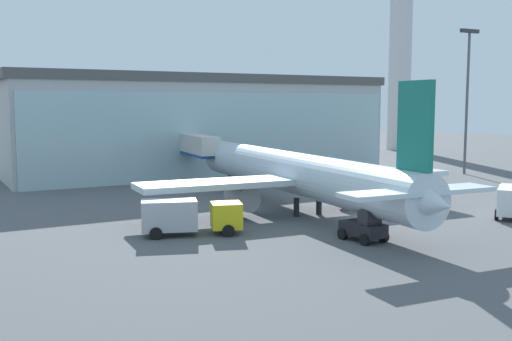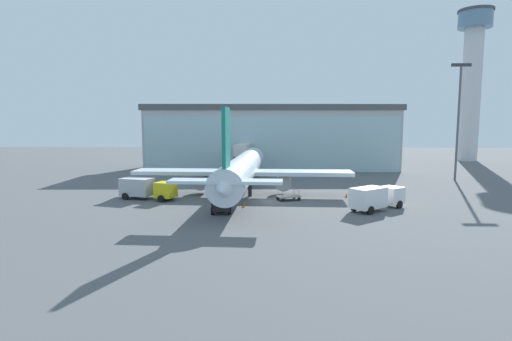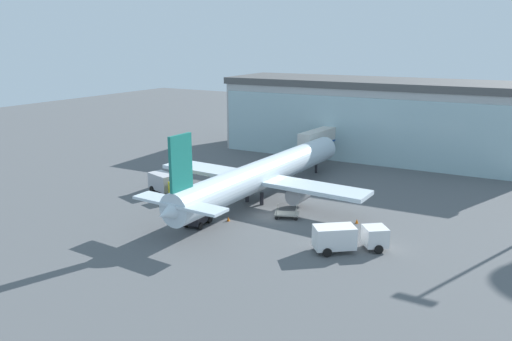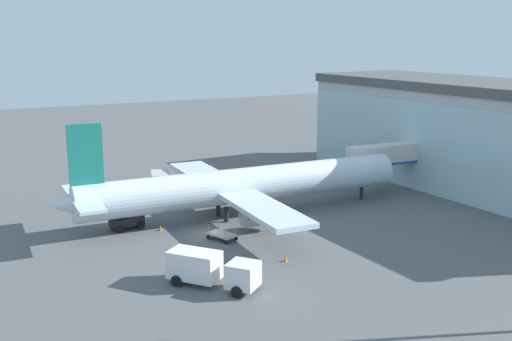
# 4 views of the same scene
# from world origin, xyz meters

# --- Properties ---
(ground) EXTENTS (240.00, 240.00, 0.00)m
(ground) POSITION_xyz_m (0.00, 0.00, 0.00)
(ground) COLOR #545659
(terminal_building) EXTENTS (53.74, 18.56, 13.56)m
(terminal_building) POSITION_xyz_m (0.01, 38.47, 6.78)
(terminal_building) COLOR #AFAFAF
(terminal_building) RESTS_ON ground
(jet_bridge) EXTENTS (3.06, 11.61, 5.93)m
(jet_bridge) POSITION_xyz_m (-5.18, 26.94, 4.54)
(jet_bridge) COLOR beige
(jet_bridge) RESTS_ON ground
(airplane) EXTENTS (29.42, 39.88, 11.13)m
(airplane) POSITION_xyz_m (-3.90, 5.42, 3.40)
(airplane) COLOR silver
(airplane) RESTS_ON ground
(catering_truck) EXTENTS (7.62, 4.19, 2.65)m
(catering_truck) POSITION_xyz_m (-15.96, 0.57, 1.47)
(catering_truck) COLOR yellow
(catering_truck) RESTS_ON ground
(fuel_truck) EXTENTS (7.07, 6.29, 2.65)m
(fuel_truck) POSITION_xyz_m (11.59, -4.90, 1.47)
(fuel_truck) COLOR silver
(fuel_truck) RESTS_ON ground
(baggage_cart) EXTENTS (3.19, 2.53, 1.50)m
(baggage_cart) POSITION_xyz_m (2.11, 0.47, 0.50)
(baggage_cart) COLOR #9E998C
(baggage_cart) RESTS_ON ground
(pushback_tug) EXTENTS (2.51, 3.40, 2.30)m
(pushback_tug) POSITION_xyz_m (-5.50, -6.79, 0.97)
(pushback_tug) COLOR black
(pushback_tug) RESTS_ON ground
(safety_cone_nose) EXTENTS (0.36, 0.36, 0.55)m
(safety_cone_nose) POSITION_xyz_m (-3.24, -3.90, 0.28)
(safety_cone_nose) COLOR orange
(safety_cone_nose) RESTS_ON ground
(safety_cone_wingtip) EXTENTS (0.36, 0.36, 0.55)m
(safety_cone_wingtip) POSITION_xyz_m (9.84, 2.97, 0.28)
(safety_cone_wingtip) COLOR orange
(safety_cone_wingtip) RESTS_ON ground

